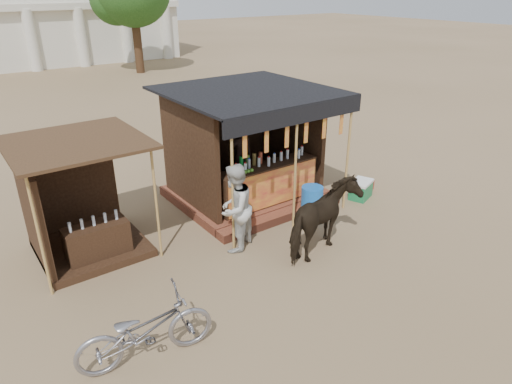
{
  "coord_description": "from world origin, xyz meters",
  "views": [
    {
      "loc": [
        -4.98,
        -5.29,
        5.0
      ],
      "look_at": [
        0.0,
        1.6,
        1.1
      ],
      "focal_mm": 32.0,
      "sensor_mm": 36.0,
      "label": 1
    }
  ],
  "objects": [
    {
      "name": "ground",
      "position": [
        0.0,
        0.0,
        0.0
      ],
      "size": [
        120.0,
        120.0,
        0.0
      ],
      "primitive_type": "plane",
      "color": "#846B4C",
      "rests_on": "ground"
    },
    {
      "name": "red_crate",
      "position": [
        3.82,
        2.0,
        0.13
      ],
      "size": [
        0.49,
        0.42,
        0.27
      ],
      "primitive_type": "cube",
      "rotation": [
        0.0,
        0.0,
        0.15
      ],
      "color": "maroon",
      "rests_on": "ground"
    },
    {
      "name": "bystander",
      "position": [
        -0.57,
        1.54,
        0.92
      ],
      "size": [
        1.12,
        1.05,
        1.84
      ],
      "primitive_type": "imported",
      "rotation": [
        0.0,
        0.0,
        3.67
      ],
      "color": "beige",
      "rests_on": "ground"
    },
    {
      "name": "secondary_stall",
      "position": [
        -3.17,
        3.24,
        0.85
      ],
      "size": [
        2.4,
        2.4,
        2.38
      ],
      "color": "#3B2415",
      "rests_on": "ground"
    },
    {
      "name": "blue_barrel",
      "position": [
        1.7,
        1.72,
        0.36
      ],
      "size": [
        0.63,
        0.63,
        0.72
      ],
      "primitive_type": "cylinder",
      "rotation": [
        0.0,
        0.0,
        -0.3
      ],
      "color": "blue",
      "rests_on": "ground"
    },
    {
      "name": "main_stall",
      "position": [
        1.0,
        3.36,
        1.03
      ],
      "size": [
        3.6,
        3.61,
        2.78
      ],
      "color": "brown",
      "rests_on": "ground"
    },
    {
      "name": "cooler",
      "position": [
        3.37,
        1.7,
        0.23
      ],
      "size": [
        0.76,
        0.64,
        0.46
      ],
      "color": "#19723E",
      "rests_on": "ground"
    },
    {
      "name": "cow",
      "position": [
        0.75,
        0.35,
        0.75
      ],
      "size": [
        1.94,
        1.28,
        1.51
      ],
      "primitive_type": "imported",
      "rotation": [
        0.0,
        0.0,
        1.86
      ],
      "color": "black",
      "rests_on": "ground"
    },
    {
      "name": "motorbike",
      "position": [
        -3.3,
        -0.27,
        0.52
      ],
      "size": [
        2.07,
        1.0,
        1.04
      ],
      "primitive_type": "imported",
      "rotation": [
        0.0,
        0.0,
        1.41
      ],
      "color": "gray",
      "rests_on": "ground"
    }
  ]
}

